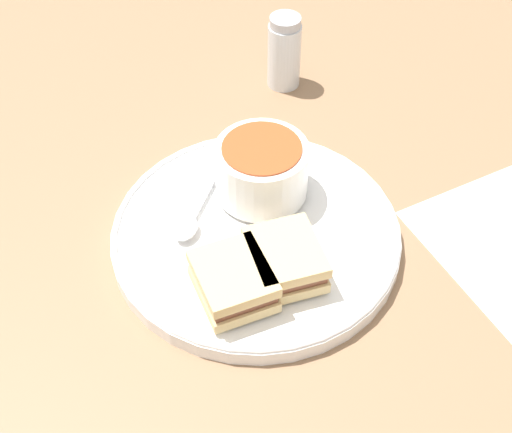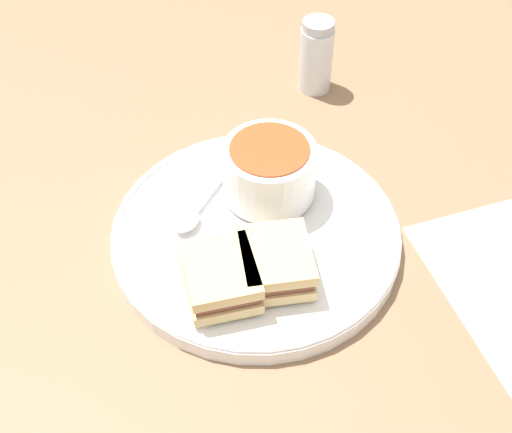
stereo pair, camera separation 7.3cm
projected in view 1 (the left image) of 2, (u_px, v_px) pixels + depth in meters
ground_plane at (256, 241)px, 0.76m from camera, size 2.40×2.40×0.00m
plate at (256, 234)px, 0.75m from camera, size 0.30×0.30×0.02m
soup_bowl at (262, 169)px, 0.76m from camera, size 0.10×0.10×0.06m
spoon at (189, 223)px, 0.74m from camera, size 0.08×0.10×0.01m
sandwich_half_near at (233, 281)px, 0.67m from camera, size 0.09×0.08×0.04m
sandwich_half_far at (285, 260)px, 0.69m from camera, size 0.09×0.09×0.04m
salt_shaker at (284, 52)px, 0.91m from camera, size 0.04×0.04×0.10m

